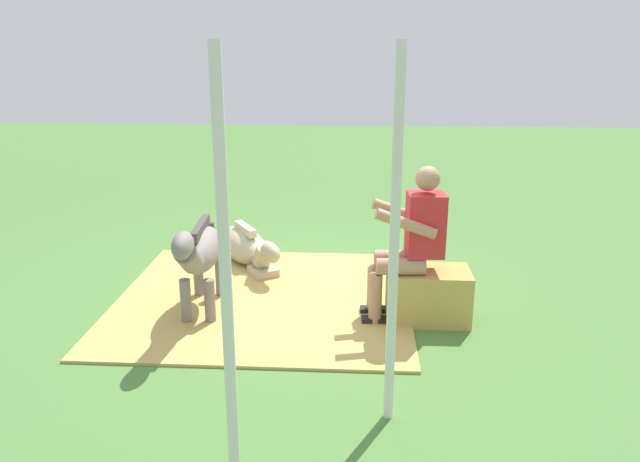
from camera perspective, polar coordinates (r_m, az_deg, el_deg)
ground_plane at (r=5.87m, az=-2.27°, el=-5.74°), size 24.00×24.00×0.00m
hay_patch at (r=5.75m, az=-5.22°, el=-6.17°), size 2.64×2.52×0.02m
hay_bale at (r=5.34m, az=9.86°, el=-5.81°), size 0.69×0.43×0.44m
person_seated at (r=5.14m, az=8.35°, el=-0.65°), size 0.67×0.44×1.32m
pony_standing at (r=5.34m, az=-10.99°, el=-2.00°), size 0.37×1.35×0.92m
pony_lying at (r=6.61m, az=-6.75°, el=-1.44°), size 0.93×1.28×0.42m
tent_pole_left at (r=3.62m, az=6.83°, el=-1.32°), size 0.06×0.06×2.29m
tent_pole_mid at (r=3.04m, az=-8.62°, el=-5.04°), size 0.06×0.06×2.29m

